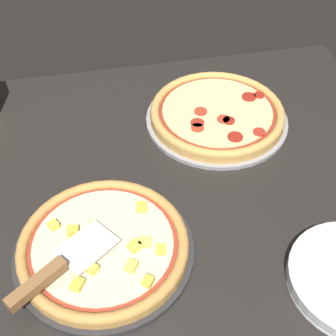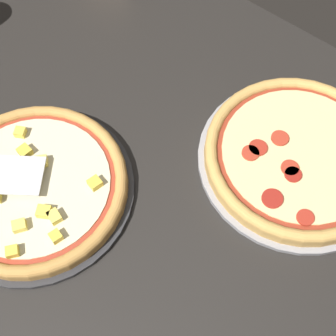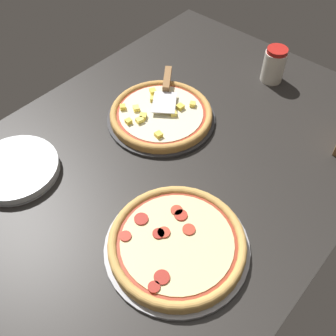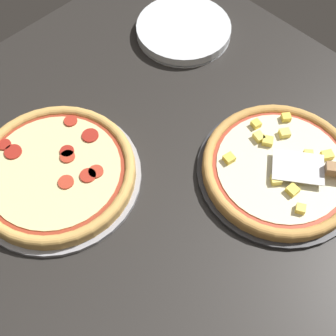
{
  "view_description": "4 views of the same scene",
  "coord_description": "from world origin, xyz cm",
  "px_view_note": "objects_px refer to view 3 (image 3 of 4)",
  "views": [
    {
      "loc": [
        -5.25,
        -64.83,
        74.26
      ],
      "look_at": [
        9.05,
        4.72,
        3.0
      ],
      "focal_mm": 50.0,
      "sensor_mm": 36.0,
      "label": 1
    },
    {
      "loc": [
        33.31,
        -24.84,
        73.07
      ],
      "look_at": [
        9.05,
        4.72,
        3.0
      ],
      "focal_mm": 50.0,
      "sensor_mm": 36.0,
      "label": 2
    },
    {
      "loc": [
        61.39,
        50.81,
        84.84
      ],
      "look_at": [
        9.05,
        4.72,
        3.0
      ],
      "focal_mm": 42.0,
      "sensor_mm": 36.0,
      "label": 3
    },
    {
      "loc": [
        -26.57,
        39.93,
        83.29
      ],
      "look_at": [
        9.05,
        4.72,
        3.0
      ],
      "focal_mm": 50.0,
      "sensor_mm": 36.0,
      "label": 4
    }
  ],
  "objects_px": {
    "pizza_front": "(161,114)",
    "plate_stack": "(16,169)",
    "parmesan_shaker": "(274,65)",
    "pizza_back": "(177,243)",
    "serving_spatula": "(166,85)"
  },
  "relations": [
    {
      "from": "pizza_front",
      "to": "pizza_back",
      "type": "bearing_deg",
      "value": 46.74
    },
    {
      "from": "pizza_back",
      "to": "serving_spatula",
      "type": "relative_size",
      "value": 1.62
    },
    {
      "from": "parmesan_shaker",
      "to": "pizza_back",
      "type": "bearing_deg",
      "value": 14.3
    },
    {
      "from": "serving_spatula",
      "to": "parmesan_shaker",
      "type": "relative_size",
      "value": 1.66
    },
    {
      "from": "pizza_front",
      "to": "plate_stack",
      "type": "xyz_separation_m",
      "value": [
        0.43,
        -0.16,
        -0.01
      ]
    },
    {
      "from": "pizza_back",
      "to": "serving_spatula",
      "type": "distance_m",
      "value": 0.57
    },
    {
      "from": "pizza_front",
      "to": "serving_spatula",
      "type": "bearing_deg",
      "value": -147.33
    },
    {
      "from": "pizza_front",
      "to": "pizza_back",
      "type": "height_order",
      "value": "pizza_front"
    },
    {
      "from": "pizza_front",
      "to": "plate_stack",
      "type": "height_order",
      "value": "pizza_front"
    },
    {
      "from": "pizza_back",
      "to": "plate_stack",
      "type": "bearing_deg",
      "value": -76.87
    },
    {
      "from": "serving_spatula",
      "to": "parmesan_shaker",
      "type": "bearing_deg",
      "value": 145.99
    },
    {
      "from": "pizza_front",
      "to": "serving_spatula",
      "type": "xyz_separation_m",
      "value": [
        -0.09,
        -0.06,
        0.03
      ]
    },
    {
      "from": "pizza_front",
      "to": "plate_stack",
      "type": "bearing_deg",
      "value": -20.07
    },
    {
      "from": "serving_spatula",
      "to": "plate_stack",
      "type": "bearing_deg",
      "value": -10.47
    },
    {
      "from": "pizza_front",
      "to": "parmesan_shaker",
      "type": "distance_m",
      "value": 0.44
    }
  ]
}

